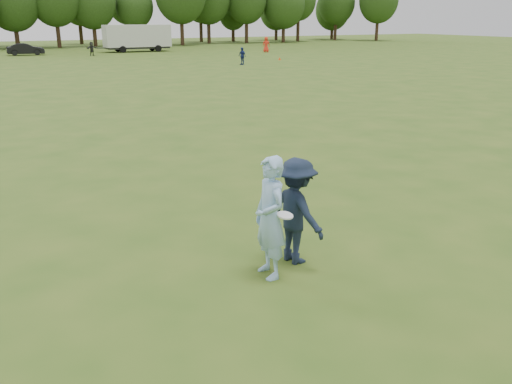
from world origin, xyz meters
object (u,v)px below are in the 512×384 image
player_far_c (266,45)px  car_f (26,49)px  thrower (270,218)px  defender (297,211)px  field_cone (280,59)px  player_far_b (242,56)px  cargo_trailer (137,37)px  player_far_d (92,49)px

player_far_c → car_f: size_ratio=0.46×
thrower → player_far_c: 59.88m
thrower → defender: 0.74m
field_cone → thrower: bearing=-120.5°
defender → player_far_b: 41.47m
thrower → cargo_trailer: size_ratio=0.23×
player_far_d → car_f: bearing=124.6°
player_far_b → field_cone: bearing=103.5°
player_far_b → cargo_trailer: size_ratio=0.17×
player_far_b → player_far_d: (-9.53, 18.26, -0.01)m
player_far_d → player_far_c: bearing=-31.7°
thrower → player_far_d: size_ratio=1.36×
defender → thrower: bearing=102.2°
thrower → player_far_b: size_ratio=1.34×
player_far_c → car_f: (-26.51, 7.92, -0.26)m
defender → player_far_c: (28.22, 52.17, -0.03)m
player_far_d → cargo_trailer: 8.22m
defender → car_f: defender is taller
defender → field_cone: (23.40, 40.66, -0.80)m
thrower → player_far_c: thrower is taller
defender → cargo_trailer: bearing=-23.2°
car_f → cargo_trailer: (12.99, 0.51, 1.12)m
thrower → player_far_b: (18.33, 37.80, -0.26)m
defender → player_far_d: size_ratio=1.24×
player_far_c → car_f: player_far_c is taller
field_cone → cargo_trailer: 21.83m
player_far_c → field_cone: (-4.81, -11.51, -0.77)m
player_far_d → field_cone: player_far_d is taller
defender → player_far_b: defender is taller
thrower → field_cone: thrower is taller
player_far_d → field_cone: bearing=-66.2°
cargo_trailer → player_far_d: bearing=-143.8°
car_f → cargo_trailer: 13.05m
player_far_b → field_cone: player_far_b is taller
player_far_c → cargo_trailer: bearing=6.5°
defender → player_far_b: bearing=-34.8°
thrower → cargo_trailer: (15.38, 60.88, 0.74)m
player_far_d → car_f: (-6.41, 4.31, -0.11)m
player_far_b → player_far_c: (10.57, 14.64, 0.15)m
player_far_b → cargo_trailer: (-2.95, 23.08, 1.00)m
defender → player_far_d: defender is taller
player_far_b → player_far_c: size_ratio=0.84×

